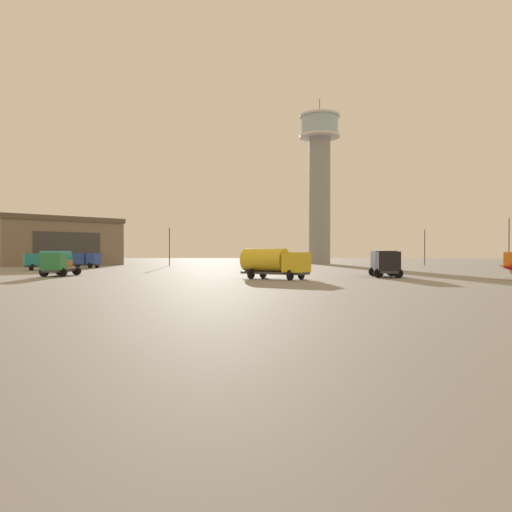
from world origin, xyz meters
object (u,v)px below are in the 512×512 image
light_post_centre (169,242)px  light_post_north (509,237)px  truck_box_black (385,262)px  truck_fuel_tanker_teal (49,259)px  truck_fuel_tanker_yellow (274,262)px  truck_flatbed_green (58,265)px  control_tower (320,175)px  light_post_west (425,243)px  truck_box_blue (83,259)px

light_post_centre → light_post_north: bearing=-1.4°
truck_box_black → truck_fuel_tanker_teal: bearing=-108.1°
truck_fuel_tanker_yellow → light_post_north: bearing=75.5°
truck_flatbed_green → truck_box_black: 36.00m
truck_box_black → control_tower: bearing=-174.7°
control_tower → truck_fuel_tanker_teal: (-43.59, -45.73, -20.06)m
light_post_west → truck_box_black: bearing=-109.3°
truck_box_blue → light_post_west: light_post_west is taller
truck_box_blue → light_post_centre: (11.39, 14.83, 3.27)m
light_post_centre → truck_box_blue: bearing=-127.5°
truck_fuel_tanker_yellow → truck_fuel_tanker_teal: 41.92m
control_tower → light_post_north: size_ratio=4.23×
light_post_north → light_post_centre: light_post_north is taller
truck_flatbed_green → light_post_west: (54.22, 53.86, 3.50)m
light_post_north → truck_fuel_tanker_teal: bearing=-163.3°
truck_fuel_tanker_teal → light_post_west: (65.56, 34.91, 3.12)m
truck_box_blue → truck_fuel_tanker_yellow: bearing=-32.9°
control_tower → light_post_north: (34.45, -22.27, -16.11)m
truck_flatbed_green → light_post_north: bearing=117.9°
light_post_west → light_post_centre: 54.43m
truck_fuel_tanker_teal → truck_box_black: 50.31m
truck_box_blue → light_post_north: 78.63m
truck_box_blue → truck_fuel_tanker_teal: bearing=-83.3°
truck_box_black → light_post_west: size_ratio=0.84×
truck_fuel_tanker_teal → truck_box_black: bearing=122.3°
truck_flatbed_green → truck_box_blue: 31.12m
light_post_west → light_post_north: bearing=-42.6°
truck_fuel_tanker_yellow → light_post_north: size_ratio=0.76×
truck_box_black → truck_box_blue: bearing=-118.6°
truck_flatbed_green → truck_fuel_tanker_yellow: size_ratio=0.89×
control_tower → truck_fuel_tanker_yellow: bearing=-96.8°
control_tower → truck_fuel_tanker_yellow: (-8.11, -68.06, -20.01)m
truck_flatbed_green → control_tower: bearing=148.9°
truck_fuel_tanker_teal → control_tower: bearing=-171.4°
light_post_centre → truck_fuel_tanker_teal: bearing=-115.6°
light_post_north → light_post_centre: (-66.02, 1.65, -0.80)m
truck_box_black → light_post_west: (18.26, 52.08, 3.13)m
control_tower → light_post_centre: size_ratio=5.03×
truck_fuel_tanker_teal → truck_box_black: truck_fuel_tanker_teal is taller
light_post_west → truck_fuel_tanker_yellow: bearing=-117.7°
control_tower → truck_flatbed_green: 75.11m
truck_fuel_tanker_teal → truck_box_black: (47.29, -17.17, -0.01)m
truck_fuel_tanker_teal → light_post_north: light_post_north is taller
light_post_west → truck_flatbed_green: bearing=-135.2°
truck_fuel_tanker_yellow → truck_fuel_tanker_teal: truck_fuel_tanker_yellow is taller
truck_fuel_tanker_yellow → truck_fuel_tanker_teal: size_ratio=1.08×
light_post_west → light_post_north: light_post_north is taller
truck_flatbed_green → light_post_centre: 44.20m
truck_fuel_tanker_teal → light_post_centre: 28.01m
truck_box_blue → light_post_centre: bearing=62.7°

